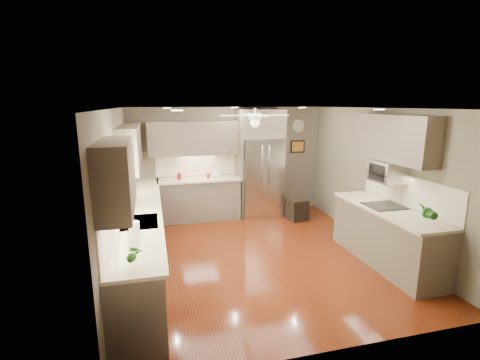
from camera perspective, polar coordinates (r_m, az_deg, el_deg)
name	(u,v)px	position (r m, az deg, el deg)	size (l,w,h in m)	color
floor	(259,255)	(6.20, 3.09, -12.12)	(5.00, 5.00, 0.00)	#481609
ceiling	(261,108)	(5.64, 3.39, 11.66)	(5.00, 5.00, 0.00)	white
wall_back	(228,161)	(8.17, -2.04, 3.07)	(4.50, 4.50, 0.00)	#645B4C
wall_front	(336,241)	(3.59, 15.43, -9.60)	(4.50, 4.50, 0.00)	#645B4C
wall_left	(117,193)	(5.56, -19.49, -2.06)	(5.00, 5.00, 0.00)	#645B4C
wall_right	(377,178)	(6.80, 21.62, 0.32)	(5.00, 5.00, 0.00)	#645B4C
canister_a	(179,176)	(7.75, -9.93, 0.66)	(0.09, 0.09, 0.15)	maroon
canister_d	(208,175)	(7.82, -5.23, 0.76)	(0.07, 0.07, 0.11)	maroon
soap_bottle	(130,210)	(5.41, -17.59, -4.69)	(0.08, 0.09, 0.19)	white
potted_plant_left	(134,254)	(3.74, -17.00, -11.52)	(0.16, 0.11, 0.30)	#235B1A
potted_plant_right	(427,212)	(5.42, 28.40, -4.66)	(0.20, 0.16, 0.36)	#235B1A
bowl	(216,177)	(7.84, -3.88, 0.56)	(0.22, 0.22, 0.06)	beige
left_run	(141,236)	(5.91, -15.94, -8.77)	(0.65, 4.70, 1.45)	brown
back_run	(199,198)	(7.92, -6.68, -2.96)	(1.85, 0.65, 1.45)	brown
uppers	(208,144)	(6.20, -5.27, 5.88)	(4.50, 4.70, 0.95)	brown
window	(115,181)	(5.01, -19.87, -0.10)	(0.05, 1.12, 0.92)	#BFF2B2
sink	(140,224)	(5.16, -16.13, -6.92)	(0.50, 0.70, 0.32)	silver
refrigerator	(260,165)	(8.03, 3.37, 2.45)	(1.06, 0.75, 2.45)	silver
right_run	(387,235)	(6.20, 22.94, -8.27)	(0.70, 2.20, 1.45)	brown
microwave	(387,172)	(6.20, 23.04, 1.27)	(0.43, 0.55, 0.34)	silver
ceiling_fan	(255,118)	(5.93, 2.47, 10.08)	(1.18, 1.18, 0.32)	white
recessed_lights	(251,108)	(6.01, 1.84, 11.66)	(2.84, 3.14, 0.01)	white
wall_clock	(298,126)	(8.60, 9.54, 8.75)	(0.30, 0.03, 0.30)	white
framed_print	(298,147)	(8.64, 9.44, 5.44)	(0.36, 0.03, 0.30)	black
stool	(297,209)	(7.98, 9.34, -4.77)	(0.45, 0.45, 0.47)	black
paper_towel	(135,234)	(4.29, -16.93, -8.48)	(0.13, 0.13, 0.32)	white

